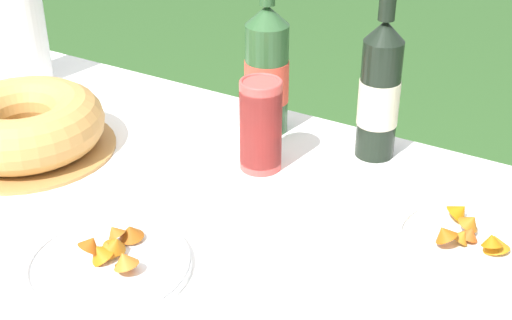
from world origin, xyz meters
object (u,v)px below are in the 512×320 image
Objects in this scene: cup_stack at (261,125)px; paper_towel_roll at (20,30)px; snack_plate_near at (108,261)px; cider_bottle_green at (267,70)px; snack_plate_left at (469,240)px; juice_bottle_red at (380,90)px; bundt_cake at (24,125)px.

cup_stack is 0.71× the size of paper_towel_roll.
cup_stack is 0.70× the size of snack_plate_near.
paper_towel_roll is (-0.58, -0.06, -0.01)m from cider_bottle_green.
paper_towel_roll is at bearing 173.46° from snack_plate_left.
cup_stack is at bearing 173.17° from snack_plate_left.
snack_plate_near reaches higher than snack_plate_left.
snack_plate_left is at bearing 36.37° from snack_plate_near.
snack_plate_near is 1.02× the size of paper_towel_roll.
juice_bottle_red is 0.80m from paper_towel_roll.
paper_towel_roll reaches higher than bundt_cake.
snack_plate_near is at bearing -110.89° from juice_bottle_red.
snack_plate_left is 1.03m from paper_towel_roll.
bundt_cake is at bearing -171.31° from snack_plate_left.
bundt_cake is 1.35× the size of snack_plate_near.
cup_stack reaches higher than snack_plate_near.
cider_bottle_green is 1.52× the size of snack_plate_left.
juice_bottle_red reaches higher than snack_plate_near.
bundt_cake is at bearing -150.54° from juice_bottle_red.
cup_stack is 0.50× the size of cider_bottle_green.
bundt_cake is at bearing -43.46° from paper_towel_roll.
bundt_cake is 0.78m from snack_plate_left.
cider_bottle_green is at bearing 93.22° from snack_plate_near.
cup_stack is at bearing 22.54° from bundt_cake.
snack_plate_near is 1.09× the size of snack_plate_left.
juice_bottle_red reaches higher than snack_plate_left.
bundt_cake is 0.40m from snack_plate_near.
cup_stack is at bearing -6.36° from paper_towel_roll.
snack_plate_near is at bearing -28.00° from bundt_cake.
juice_bottle_red reaches higher than paper_towel_roll.
snack_plate_left is (0.44, -0.18, -0.11)m from cider_bottle_green.
cider_bottle_green is 0.98× the size of juice_bottle_red.
cider_bottle_green is 0.22m from juice_bottle_red.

